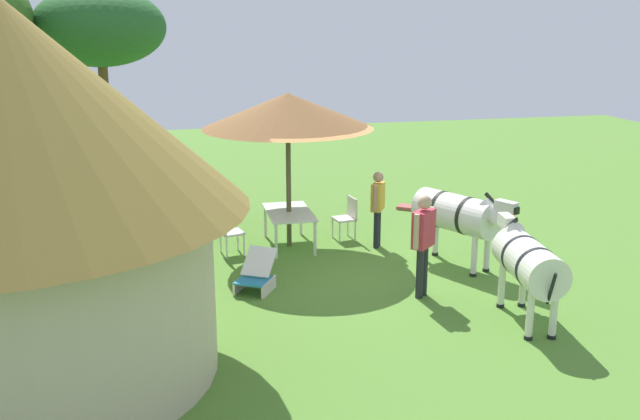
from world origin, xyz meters
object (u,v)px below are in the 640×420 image
object	(u,v)px
patio_chair_near_hut	(228,230)
standing_watcher	(423,236)
zebra_nearest_camera	(162,189)
guest_beside_umbrella	(378,202)
striped_lounge_chair	(256,276)
zebra_toward_hut	(528,262)
shade_umbrella	(288,111)
patio_dining_table	(289,215)
zebra_by_umbrella	(458,214)
thatched_hut	(11,177)
acacia_tree_right_background	(100,28)
patio_chair_near_lawn	(348,215)

from	to	relation	value
patio_chair_near_hut	standing_watcher	size ratio (longest dim) A/B	0.51
zebra_nearest_camera	guest_beside_umbrella	bearing A→B (deg)	-41.51
striped_lounge_chair	zebra_toward_hut	distance (m)	4.53
shade_umbrella	patio_dining_table	distance (m)	2.13
shade_umbrella	striped_lounge_chair	distance (m)	3.56
guest_beside_umbrella	zebra_by_umbrella	size ratio (longest dim) A/B	0.76
patio_dining_table	thatched_hut	bearing A→B (deg)	136.52
standing_watcher	zebra_by_umbrella	size ratio (longest dim) A/B	0.85
thatched_hut	zebra_toward_hut	size ratio (longest dim) A/B	2.58
patio_chair_near_hut	standing_watcher	bearing A→B (deg)	32.90
shade_umbrella	striped_lounge_chair	world-z (taller)	shade_umbrella
zebra_toward_hut	acacia_tree_right_background	size ratio (longest dim) A/B	0.43
patio_dining_table	guest_beside_umbrella	world-z (taller)	guest_beside_umbrella
standing_watcher	striped_lounge_chair	bearing A→B (deg)	117.77
striped_lounge_chair	zebra_nearest_camera	world-z (taller)	zebra_nearest_camera
guest_beside_umbrella	zebra_toward_hut	size ratio (longest dim) A/B	0.69
striped_lounge_chair	zebra_nearest_camera	bearing A→B (deg)	-36.82
acacia_tree_right_background	zebra_toward_hut	bearing A→B (deg)	-141.88
zebra_nearest_camera	standing_watcher	bearing A→B (deg)	-66.36
striped_lounge_chair	zebra_by_umbrella	bearing A→B (deg)	-144.03
patio_chair_near_lawn	zebra_nearest_camera	size ratio (longest dim) A/B	0.42
patio_chair_near_hut	zebra_nearest_camera	bearing A→B (deg)	-154.21
thatched_hut	zebra_nearest_camera	world-z (taller)	thatched_hut
thatched_hut	striped_lounge_chair	size ratio (longest dim) A/B	6.20
shade_umbrella	zebra_nearest_camera	bearing A→B (deg)	63.38
standing_watcher	zebra_toward_hut	distance (m)	1.77
patio_dining_table	zebra_nearest_camera	distance (m)	2.81
thatched_hut	shade_umbrella	bearing A→B (deg)	-43.48
patio_dining_table	zebra_toward_hut	bearing A→B (deg)	-147.62
patio_chair_near_lawn	striped_lounge_chair	size ratio (longest dim) A/B	0.95
shade_umbrella	zebra_by_umbrella	distance (m)	3.87
guest_beside_umbrella	striped_lounge_chair	distance (m)	3.38
patio_chair_near_hut	acacia_tree_right_background	world-z (taller)	acacia_tree_right_background
shade_umbrella	zebra_nearest_camera	distance (m)	3.29
zebra_by_umbrella	acacia_tree_right_background	distance (m)	9.30
zebra_by_umbrella	zebra_toward_hut	world-z (taller)	zebra_by_umbrella
shade_umbrella	thatched_hut	bearing A→B (deg)	136.52
acacia_tree_right_background	patio_chair_near_hut	bearing A→B (deg)	-149.79
zebra_nearest_camera	patio_chair_near_hut	bearing A→B (deg)	-71.20
patio_dining_table	shade_umbrella	bearing A→B (deg)	0.00
patio_dining_table	patio_chair_near_hut	distance (m)	1.33
patio_chair_near_hut	zebra_by_umbrella	size ratio (longest dim) A/B	0.43
guest_beside_umbrella	acacia_tree_right_background	world-z (taller)	acacia_tree_right_background
guest_beside_umbrella	striped_lounge_chair	bearing A→B (deg)	-25.18
standing_watcher	guest_beside_umbrella	bearing A→B (deg)	44.97
striped_lounge_chair	zebra_nearest_camera	size ratio (longest dim) A/B	0.44
patio_chair_near_hut	zebra_toward_hut	world-z (taller)	zebra_toward_hut
patio_dining_table	zebra_toward_hut	distance (m)	5.35
shade_umbrella	patio_chair_near_lawn	xyz separation A→B (m)	(0.21, -1.30, -2.27)
patio_chair_near_hut	acacia_tree_right_background	distance (m)	6.08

